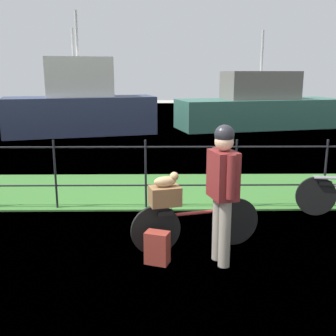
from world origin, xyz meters
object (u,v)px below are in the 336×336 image
at_px(moored_boat_mid, 76,110).
at_px(wooden_crate, 165,196).
at_px(bicycle_main, 195,224).
at_px(cyclist_person, 223,183).
at_px(moored_boat_near, 259,107).
at_px(moored_boat_far, 80,106).
at_px(backpack_on_paving, 157,248).
at_px(terrier_dog, 167,180).

bearing_deg(moored_boat_mid, wooden_crate, -73.03).
bearing_deg(bicycle_main, cyclist_person, -54.21).
height_order(moored_boat_near, moored_boat_far, moored_boat_far).
xyz_separation_m(wooden_crate, moored_boat_near, (3.99, 12.08, 0.10)).
bearing_deg(wooden_crate, moored_boat_mid, 106.97).
distance_m(bicycle_main, backpack_on_paving, 0.65).
distance_m(wooden_crate, moored_boat_near, 12.72).
height_order(bicycle_main, terrier_dog, terrier_dog).
bearing_deg(moored_boat_mid, backpack_on_paving, -73.86).
distance_m(bicycle_main, cyclist_person, 0.82).
xyz_separation_m(terrier_dog, moored_boat_far, (-3.12, 10.35, 0.08)).
bearing_deg(backpack_on_paving, moored_boat_far, 125.70).
xyz_separation_m(bicycle_main, backpack_on_paving, (-0.49, -0.40, -0.14)).
distance_m(moored_boat_near, moored_boat_far, 7.30).
bearing_deg(cyclist_person, backpack_on_paving, -179.18).
relative_size(cyclist_person, moored_boat_mid, 0.40).
bearing_deg(moored_boat_far, wooden_crate, -73.34).
height_order(cyclist_person, moored_boat_mid, moored_boat_mid).
relative_size(terrier_dog, moored_boat_far, 0.06).
bearing_deg(terrier_dog, bicycle_main, 14.98).
bearing_deg(moored_boat_far, terrier_dog, -73.21).
distance_m(terrier_dog, backpack_on_paving, 0.82).
relative_size(wooden_crate, cyclist_person, 0.22).
bearing_deg(moored_boat_near, moored_boat_mid, -174.45).
bearing_deg(cyclist_person, moored_boat_mid, 109.57).
height_order(terrier_dog, moored_boat_far, moored_boat_far).
xyz_separation_m(moored_boat_mid, moored_boat_far, (0.37, -1.00, 0.20)).
relative_size(moored_boat_near, moored_boat_far, 1.24).
relative_size(terrier_dog, moored_boat_mid, 0.08).
distance_m(terrier_dog, cyclist_person, 0.71).
height_order(cyclist_person, moored_boat_near, moored_boat_near).
height_order(terrier_dog, cyclist_person, cyclist_person).
relative_size(terrier_dog, cyclist_person, 0.19).
xyz_separation_m(wooden_crate, terrier_dog, (0.02, 0.01, 0.20)).
bearing_deg(moored_boat_far, moored_boat_near, 13.67).
bearing_deg(moored_boat_far, backpack_on_paving, -74.25).
distance_m(bicycle_main, wooden_crate, 0.58).
bearing_deg(wooden_crate, bicycle_main, 14.98).
relative_size(bicycle_main, moored_boat_mid, 0.40).
height_order(terrier_dog, moored_boat_mid, moored_boat_mid).
relative_size(backpack_on_paving, moored_boat_near, 0.06).
bearing_deg(moored_boat_far, cyclist_person, -70.49).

